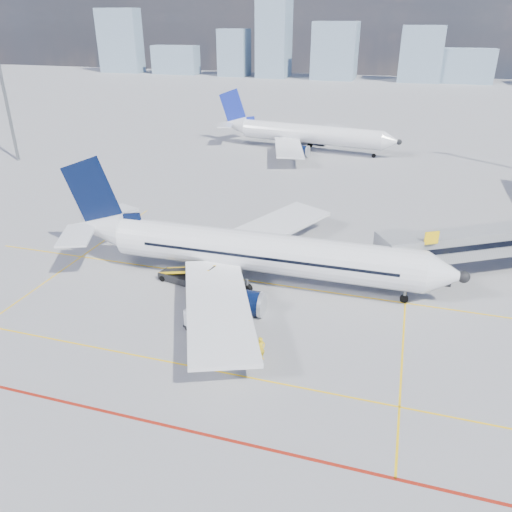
% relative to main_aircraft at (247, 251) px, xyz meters
% --- Properties ---
extents(ground, '(420.00, 420.00, 0.00)m').
position_rel_main_aircraft_xyz_m(ground, '(1.09, -7.98, -3.22)').
color(ground, '#949497').
rests_on(ground, ground).
extents(apron_markings, '(90.00, 35.12, 0.01)m').
position_rel_main_aircraft_xyz_m(apron_markings, '(0.51, -11.89, -3.22)').
color(apron_markings, yellow).
rests_on(apron_markings, ground).
extents(floodlight_mast_nw, '(3.20, 0.61, 25.45)m').
position_rel_main_aircraft_xyz_m(floodlight_mast_nw, '(-53.91, 32.01, 10.37)').
color(floodlight_mast_nw, slate).
rests_on(floodlight_mast_nw, ground).
extents(distant_skyline, '(252.80, 15.93, 31.58)m').
position_rel_main_aircraft_xyz_m(distant_skyline, '(7.01, 182.02, 8.80)').
color(distant_skyline, '#778FA5').
rests_on(distant_skyline, ground).
extents(main_aircraft, '(39.54, 34.46, 11.52)m').
position_rel_main_aircraft_xyz_m(main_aircraft, '(0.00, 0.00, 0.00)').
color(main_aircraft, white).
rests_on(main_aircraft, ground).
extents(second_aircraft, '(36.75, 31.90, 10.86)m').
position_rel_main_aircraft_xyz_m(second_aircraft, '(-5.85, 54.32, 0.00)').
color(second_aircraft, white).
rests_on(second_aircraft, ground).
extents(baggage_tug, '(1.99, 1.24, 1.36)m').
position_rel_main_aircraft_xyz_m(baggage_tug, '(3.41, -11.38, -2.57)').
color(baggage_tug, white).
rests_on(baggage_tug, ground).
extents(cargo_dolly, '(3.74, 2.75, 1.88)m').
position_rel_main_aircraft_xyz_m(cargo_dolly, '(-0.68, -9.63, -2.19)').
color(cargo_dolly, black).
rests_on(cargo_dolly, ground).
extents(belt_loader, '(6.26, 2.63, 2.51)m').
position_rel_main_aircraft_xyz_m(belt_loader, '(-6.04, -2.21, -2.57)').
color(belt_loader, black).
rests_on(belt_loader, ground).
extents(ramp_worker, '(0.81, 0.85, 1.96)m').
position_rel_main_aircraft_xyz_m(ramp_worker, '(4.80, -11.70, -2.24)').
color(ramp_worker, yellow).
rests_on(ramp_worker, ground).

